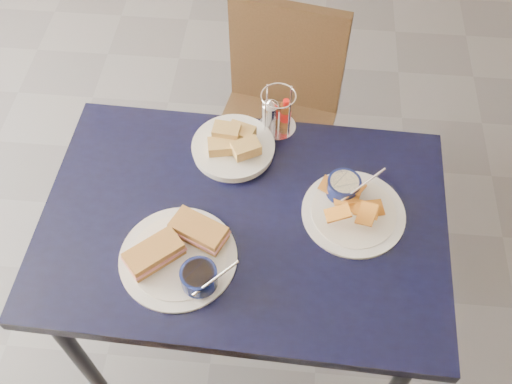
# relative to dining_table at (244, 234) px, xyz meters

# --- Properties ---
(ground) EXTENTS (6.00, 6.00, 0.00)m
(ground) POSITION_rel_dining_table_xyz_m (-0.12, 0.16, -0.67)
(ground) COLOR #49494E
(ground) RESTS_ON ground
(dining_table) EXTENTS (1.09, 0.75, 0.75)m
(dining_table) POSITION_rel_dining_table_xyz_m (0.00, 0.00, 0.00)
(dining_table) COLOR black
(dining_table) RESTS_ON ground
(chair_far) EXTENTS (0.48, 0.46, 0.87)m
(chair_far) POSITION_rel_dining_table_xyz_m (0.04, 0.65, -0.18)
(chair_far) COLOR black
(chair_far) RESTS_ON ground
(sandwich_plate) EXTENTS (0.31, 0.30, 0.12)m
(sandwich_plate) POSITION_rel_dining_table_xyz_m (-0.14, -0.13, 0.10)
(sandwich_plate) COLOR white
(sandwich_plate) RESTS_ON dining_table
(plantain_plate) EXTENTS (0.27, 0.27, 0.12)m
(plantain_plate) POSITION_rel_dining_table_xyz_m (0.28, 0.06, 0.10)
(plantain_plate) COLOR white
(plantain_plate) RESTS_ON dining_table
(bread_basket) EXTENTS (0.23, 0.23, 0.07)m
(bread_basket) POSITION_rel_dining_table_xyz_m (-0.05, 0.23, 0.10)
(bread_basket) COLOR white
(bread_basket) RESTS_ON dining_table
(condiment_caddy) EXTENTS (0.11, 0.11, 0.14)m
(condiment_caddy) POSITION_rel_dining_table_xyz_m (0.06, 0.33, 0.13)
(condiment_caddy) COLOR silver
(condiment_caddy) RESTS_ON dining_table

